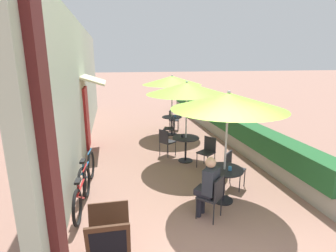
% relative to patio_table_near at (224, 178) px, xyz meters
% --- Properties ---
extents(cafe_facade_wall, '(0.98, 13.84, 4.20)m').
position_rel_patio_table_near_xyz_m(cafe_facade_wall, '(-3.30, 4.96, 1.54)').
color(cafe_facade_wall, '#B2C1AD').
rests_on(cafe_facade_wall, ground_plane).
extents(planter_hedge, '(0.60, 12.84, 1.01)m').
position_rel_patio_table_near_xyz_m(planter_hedge, '(1.99, 4.99, -0.01)').
color(planter_hedge, gray).
rests_on(planter_hedge, ground_plane).
extents(patio_table_near, '(0.80, 0.80, 0.75)m').
position_rel_patio_table_near_xyz_m(patio_table_near, '(0.00, 0.00, 0.00)').
color(patio_table_near, black).
rests_on(patio_table_near, ground_plane).
extents(patio_umbrella_near, '(2.32, 2.32, 2.42)m').
position_rel_patio_table_near_xyz_m(patio_umbrella_near, '(0.00, -0.00, 1.65)').
color(patio_umbrella_near, '#B7B7BC').
rests_on(patio_umbrella_near, ground_plane).
extents(cafe_chair_near_left, '(0.57, 0.57, 0.87)m').
position_rel_patio_table_near_xyz_m(cafe_chair_near_left, '(-0.47, -0.57, -0.03)').
color(cafe_chair_near_left, '#232328').
rests_on(cafe_chair_near_left, ground_plane).
extents(seated_patron_near_left, '(0.51, 0.51, 1.25)m').
position_rel_patio_table_near_xyz_m(seated_patron_near_left, '(-0.55, -0.49, 0.14)').
color(seated_patron_near_left, '#23232D').
rests_on(seated_patron_near_left, ground_plane).
extents(cafe_chair_near_right, '(0.57, 0.57, 0.87)m').
position_rel_patio_table_near_xyz_m(cafe_chair_near_right, '(0.47, 0.57, -0.03)').
color(cafe_chair_near_right, '#232328').
rests_on(cafe_chair_near_right, ground_plane).
extents(coffee_cup_near, '(0.07, 0.07, 0.09)m').
position_rel_patio_table_near_xyz_m(coffee_cup_near, '(0.08, -0.09, 0.24)').
color(coffee_cup_near, teal).
rests_on(coffee_cup_near, patio_table_near).
extents(patio_table_mid, '(0.80, 0.80, 0.75)m').
position_rel_patio_table_near_xyz_m(patio_table_mid, '(-0.17, 2.40, 0.00)').
color(patio_table_mid, black).
rests_on(patio_table_mid, ground_plane).
extents(patio_umbrella_mid, '(2.32, 2.32, 2.42)m').
position_rel_patio_table_near_xyz_m(patio_umbrella_mid, '(-0.17, 2.40, 1.65)').
color(patio_umbrella_mid, '#B7B7BC').
rests_on(patio_umbrella_mid, ground_plane).
extents(cafe_chair_mid_left, '(0.56, 0.56, 0.87)m').
position_rel_patio_table_near_xyz_m(cafe_chair_mid_left, '(-0.66, 2.96, -0.03)').
color(cafe_chair_mid_left, '#232328').
rests_on(cafe_chair_mid_left, ground_plane).
extents(cafe_chair_mid_right, '(0.56, 0.56, 0.87)m').
position_rel_patio_table_near_xyz_m(cafe_chair_mid_right, '(0.32, 1.84, -0.03)').
color(cafe_chair_mid_right, '#232328').
rests_on(cafe_chair_mid_right, ground_plane).
extents(coffee_cup_mid, '(0.07, 0.07, 0.09)m').
position_rel_patio_table_near_xyz_m(coffee_cup_mid, '(-0.27, 2.44, 0.24)').
color(coffee_cup_mid, '#232328').
rests_on(coffee_cup_mid, patio_table_mid).
extents(patio_table_far, '(0.80, 0.80, 0.75)m').
position_rel_patio_table_near_xyz_m(patio_table_far, '(0.07, 5.29, 0.00)').
color(patio_table_far, black).
rests_on(patio_table_far, ground_plane).
extents(patio_umbrella_far, '(2.32, 2.32, 2.42)m').
position_rel_patio_table_near_xyz_m(patio_umbrella_far, '(0.07, 5.29, 1.65)').
color(patio_umbrella_far, '#B7B7BC').
rests_on(patio_umbrella_far, ground_plane).
extents(cafe_chair_far_left, '(0.52, 0.52, 0.87)m').
position_rel_patio_table_near_xyz_m(cafe_chair_far_left, '(-0.12, 4.57, -0.03)').
color(cafe_chair_far_left, '#232328').
rests_on(cafe_chair_far_left, ground_plane).
extents(cafe_chair_far_right, '(0.52, 0.52, 0.87)m').
position_rel_patio_table_near_xyz_m(cafe_chair_far_right, '(0.26, 6.01, -0.03)').
color(cafe_chair_far_right, '#232328').
rests_on(cafe_chair_far_right, ground_plane).
extents(coffee_cup_far, '(0.07, 0.07, 0.09)m').
position_rel_patio_table_near_xyz_m(coffee_cup_far, '(0.17, 5.17, 0.24)').
color(coffee_cup_far, teal).
rests_on(coffee_cup_far, patio_table_far).
extents(bicycle_leaning, '(0.19, 1.75, 0.79)m').
position_rel_patio_table_near_xyz_m(bicycle_leaning, '(-2.96, 0.30, -0.19)').
color(bicycle_leaning, black).
rests_on(bicycle_leaning, ground_plane).
extents(bicycle_second, '(0.26, 1.78, 0.82)m').
position_rel_patio_table_near_xyz_m(bicycle_second, '(-2.95, 1.25, -0.17)').
color(bicycle_second, black).
rests_on(bicycle_second, ground_plane).
extents(menu_board, '(0.63, 0.64, 0.91)m').
position_rel_patio_table_near_xyz_m(menu_board, '(-2.41, -1.42, -0.10)').
color(menu_board, '#422819').
rests_on(menu_board, ground_plane).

